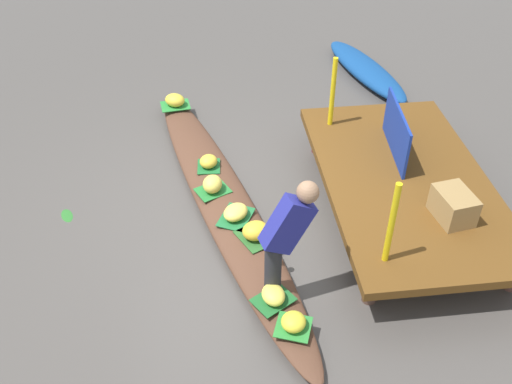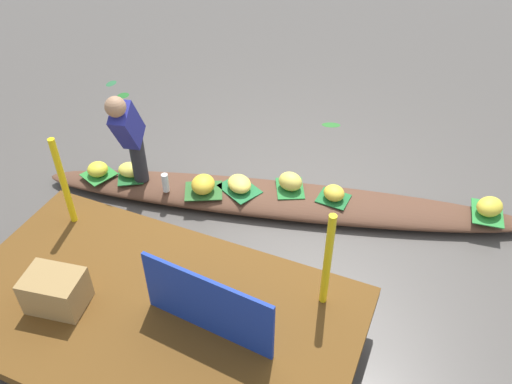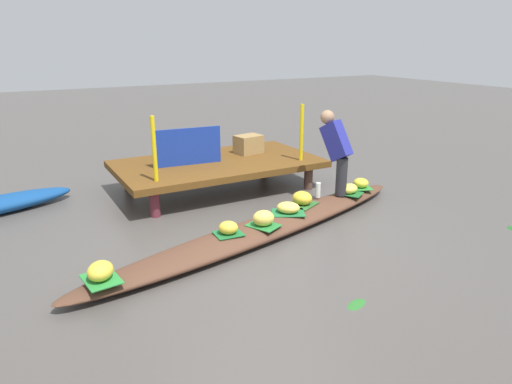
{
  "view_description": "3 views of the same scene",
  "coord_description": "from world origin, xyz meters",
  "px_view_note": "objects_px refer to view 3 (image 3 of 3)",
  "views": [
    {
      "loc": [
        5.23,
        -0.23,
        4.4
      ],
      "look_at": [
        0.21,
        0.36,
        0.35
      ],
      "focal_mm": 41.12,
      "sensor_mm": 36.0,
      "label": 1
    },
    {
      "loc": [
        -1.47,
        4.12,
        3.82
      ],
      "look_at": [
        0.17,
        0.24,
        0.33
      ],
      "focal_mm": 37.46,
      "sensor_mm": 36.0,
      "label": 2
    },
    {
      "loc": [
        -2.68,
        -4.63,
        2.33
      ],
      "look_at": [
        0.26,
        0.69,
        0.33
      ],
      "focal_mm": 32.71,
      "sensor_mm": 36.0,
      "label": 3
    }
  ],
  "objects_px": {
    "banana_bunch_1": "(288,208)",
    "banana_bunch_5": "(263,218)",
    "banana_bunch_3": "(349,189)",
    "market_banner": "(187,147)",
    "banana_bunch_0": "(100,271)",
    "water_bottle": "(318,190)",
    "vendor_boat": "(264,229)",
    "vendor_person": "(336,147)",
    "produce_crate": "(249,144)",
    "banana_bunch_2": "(361,183)",
    "banana_bunch_6": "(302,198)",
    "banana_bunch_4": "(228,228)"
  },
  "relations": [
    {
      "from": "banana_bunch_2",
      "to": "banana_bunch_6",
      "type": "height_order",
      "value": "banana_bunch_6"
    },
    {
      "from": "banana_bunch_2",
      "to": "banana_bunch_5",
      "type": "height_order",
      "value": "banana_bunch_5"
    },
    {
      "from": "banana_bunch_2",
      "to": "banana_bunch_6",
      "type": "distance_m",
      "value": 1.22
    },
    {
      "from": "vendor_boat",
      "to": "banana_bunch_5",
      "type": "height_order",
      "value": "banana_bunch_5"
    },
    {
      "from": "banana_bunch_0",
      "to": "banana_bunch_1",
      "type": "relative_size",
      "value": 0.96
    },
    {
      "from": "produce_crate",
      "to": "vendor_boat",
      "type": "bearing_deg",
      "value": -113.67
    },
    {
      "from": "banana_bunch_3",
      "to": "vendor_person",
      "type": "relative_size",
      "value": 0.22
    },
    {
      "from": "vendor_boat",
      "to": "water_bottle",
      "type": "bearing_deg",
      "value": 7.22
    },
    {
      "from": "banana_bunch_0",
      "to": "market_banner",
      "type": "xyz_separation_m",
      "value": [
        1.86,
        2.54,
        0.48
      ]
    },
    {
      "from": "banana_bunch_3",
      "to": "banana_bunch_5",
      "type": "distance_m",
      "value": 1.77
    },
    {
      "from": "banana_bunch_0",
      "to": "banana_bunch_5",
      "type": "bearing_deg",
      "value": 11.63
    },
    {
      "from": "banana_bunch_4",
      "to": "market_banner",
      "type": "relative_size",
      "value": 0.21
    },
    {
      "from": "banana_bunch_4",
      "to": "banana_bunch_6",
      "type": "xyz_separation_m",
      "value": [
        1.31,
        0.42,
        0.02
      ]
    },
    {
      "from": "banana_bunch_5",
      "to": "banana_bunch_1",
      "type": "bearing_deg",
      "value": 24.01
    },
    {
      "from": "banana_bunch_1",
      "to": "vendor_person",
      "type": "bearing_deg",
      "value": 19.79
    },
    {
      "from": "banana_bunch_0",
      "to": "banana_bunch_1",
      "type": "distance_m",
      "value": 2.56
    },
    {
      "from": "vendor_boat",
      "to": "banana_bunch_6",
      "type": "distance_m",
      "value": 0.83
    },
    {
      "from": "vendor_boat",
      "to": "banana_bunch_6",
      "type": "relative_size",
      "value": 18.43
    },
    {
      "from": "vendor_person",
      "to": "produce_crate",
      "type": "bearing_deg",
      "value": 104.56
    },
    {
      "from": "banana_bunch_2",
      "to": "water_bottle",
      "type": "distance_m",
      "value": 0.84
    },
    {
      "from": "vendor_person",
      "to": "banana_bunch_3",
      "type": "bearing_deg",
      "value": -36.15
    },
    {
      "from": "market_banner",
      "to": "banana_bunch_5",
      "type": "bearing_deg",
      "value": -81.73
    },
    {
      "from": "banana_bunch_6",
      "to": "market_banner",
      "type": "bearing_deg",
      "value": 118.99
    },
    {
      "from": "banana_bunch_4",
      "to": "water_bottle",
      "type": "xyz_separation_m",
      "value": [
        1.69,
        0.57,
        0.03
      ]
    },
    {
      "from": "banana_bunch_4",
      "to": "banana_bunch_6",
      "type": "relative_size",
      "value": 0.8
    },
    {
      "from": "banana_bunch_5",
      "to": "produce_crate",
      "type": "relative_size",
      "value": 0.59
    },
    {
      "from": "banana_bunch_3",
      "to": "market_banner",
      "type": "xyz_separation_m",
      "value": [
        -1.83,
        1.67,
        0.49
      ]
    },
    {
      "from": "banana_bunch_1",
      "to": "banana_bunch_2",
      "type": "xyz_separation_m",
      "value": [
        1.54,
        0.38,
        0.0
      ]
    },
    {
      "from": "banana_bunch_2",
      "to": "banana_bunch_4",
      "type": "distance_m",
      "value": 2.59
    },
    {
      "from": "banana_bunch_2",
      "to": "banana_bunch_5",
      "type": "distance_m",
      "value": 2.13
    },
    {
      "from": "banana_bunch_0",
      "to": "market_banner",
      "type": "height_order",
      "value": "market_banner"
    },
    {
      "from": "banana_bunch_3",
      "to": "market_banner",
      "type": "distance_m",
      "value": 2.53
    },
    {
      "from": "vendor_person",
      "to": "banana_bunch_1",
      "type": "bearing_deg",
      "value": -160.21
    },
    {
      "from": "vendor_boat",
      "to": "water_bottle",
      "type": "xyz_separation_m",
      "value": [
        1.13,
        0.44,
        0.2
      ]
    },
    {
      "from": "banana_bunch_0",
      "to": "banana_bunch_5",
      "type": "xyz_separation_m",
      "value": [
        1.99,
        0.41,
        0.01
      ]
    },
    {
      "from": "banana_bunch_1",
      "to": "vendor_person",
      "type": "relative_size",
      "value": 0.25
    },
    {
      "from": "banana_bunch_3",
      "to": "water_bottle",
      "type": "relative_size",
      "value": 1.21
    },
    {
      "from": "vendor_boat",
      "to": "vendor_person",
      "type": "xyz_separation_m",
      "value": [
        1.45,
        0.48,
        0.77
      ]
    },
    {
      "from": "banana_bunch_4",
      "to": "produce_crate",
      "type": "xyz_separation_m",
      "value": [
        1.55,
        2.39,
        0.36
      ]
    },
    {
      "from": "banana_bunch_5",
      "to": "water_bottle",
      "type": "relative_size",
      "value": 1.21
    },
    {
      "from": "banana_bunch_1",
      "to": "vendor_boat",
      "type": "bearing_deg",
      "value": -165.32
    },
    {
      "from": "vendor_person",
      "to": "banana_bunch_5",
      "type": "bearing_deg",
      "value": -158.82
    },
    {
      "from": "banana_bunch_0",
      "to": "banana_bunch_6",
      "type": "distance_m",
      "value": 2.94
    },
    {
      "from": "banana_bunch_1",
      "to": "vendor_person",
      "type": "distance_m",
      "value": 1.26
    },
    {
      "from": "banana_bunch_0",
      "to": "banana_bunch_2",
      "type": "relative_size",
      "value": 1.24
    },
    {
      "from": "banana_bunch_1",
      "to": "banana_bunch_5",
      "type": "relative_size",
      "value": 1.14
    },
    {
      "from": "banana_bunch_2",
      "to": "banana_bunch_4",
      "type": "bearing_deg",
      "value": -166.26
    },
    {
      "from": "banana_bunch_2",
      "to": "banana_bunch_4",
      "type": "relative_size",
      "value": 1.02
    },
    {
      "from": "vendor_person",
      "to": "vendor_boat",
      "type": "bearing_deg",
      "value": -161.66
    },
    {
      "from": "banana_bunch_3",
      "to": "banana_bunch_4",
      "type": "relative_size",
      "value": 1.16
    }
  ]
}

